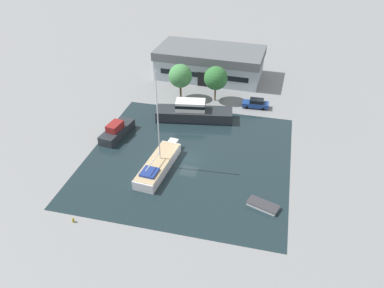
{
  "coord_description": "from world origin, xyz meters",
  "views": [
    {
      "loc": [
        11.08,
        -43.61,
        32.57
      ],
      "look_at": [
        0.0,
        2.24,
        1.0
      ],
      "focal_mm": 35.0,
      "sensor_mm": 36.0,
      "label": 1
    }
  ],
  "objects": [
    {
      "name": "sailboat_moored",
      "position": [
        -3.45,
        -3.56,
        0.81
      ],
      "size": [
        3.97,
        11.75,
        14.7
      ],
      "rotation": [
        0.0,
        0.0,
        -0.1
      ],
      "color": "silver",
      "rests_on": "water_canal"
    },
    {
      "name": "small_dinghy",
      "position": [
        11.58,
        -7.99,
        0.26
      ],
      "size": [
        4.29,
        2.95,
        0.5
      ],
      "rotation": [
        0.0,
        0.0,
        4.37
      ],
      "color": "silver",
      "rests_on": "water_canal"
    },
    {
      "name": "ground_plane",
      "position": [
        0.0,
        0.0,
        0.0
      ],
      "size": [
        440.0,
        440.0,
        0.0
      ],
      "primitive_type": "plane",
      "color": "gray"
    },
    {
      "name": "warehouse_building",
      "position": [
        -2.87,
        30.28,
        3.03
      ],
      "size": [
        22.48,
        12.23,
        5.99
      ],
      "rotation": [
        0.0,
        0.0,
        -0.04
      ],
      "color": "#99A8B2",
      "rests_on": "ground"
    },
    {
      "name": "quay_tree_near_building",
      "position": [
        -6.23,
        18.78,
        4.49
      ],
      "size": [
        4.39,
        4.39,
        6.69
      ],
      "color": "brown",
      "rests_on": "ground"
    },
    {
      "name": "water_canal",
      "position": [
        0.0,
        0.0,
        0.0
      ],
      "size": [
        29.55,
        29.85,
        0.01
      ],
      "primitive_type": "cube",
      "color": "#19282D",
      "rests_on": "ground"
    },
    {
      "name": "cabin_boat",
      "position": [
        -12.66,
        3.16,
        0.94
      ],
      "size": [
        3.56,
        7.51,
        2.52
      ],
      "rotation": [
        0.0,
        0.0,
        -0.16
      ],
      "color": "#23282D",
      "rests_on": "water_canal"
    },
    {
      "name": "parked_car",
      "position": [
        8.13,
        18.14,
        0.84
      ],
      "size": [
        4.8,
        2.1,
        1.69
      ],
      "rotation": [
        0.0,
        0.0,
        1.61
      ],
      "color": "navy",
      "rests_on": "ground"
    },
    {
      "name": "motor_cruiser",
      "position": [
        -1.95,
        11.33,
        1.29
      ],
      "size": [
        13.55,
        5.69,
        3.51
      ],
      "rotation": [
        0.0,
        0.0,
        1.73
      ],
      "color": "#23282D",
      "rests_on": "water_canal"
    },
    {
      "name": "quay_tree_by_water",
      "position": [
        0.36,
        19.29,
        4.5
      ],
      "size": [
        4.37,
        4.37,
        6.69
      ],
      "color": "brown",
      "rests_on": "ground"
    },
    {
      "name": "mooring_bollard",
      "position": [
        -10.19,
        -15.9,
        0.33
      ],
      "size": [
        0.29,
        0.29,
        0.62
      ],
      "color": "olive",
      "rests_on": "ground"
    }
  ]
}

